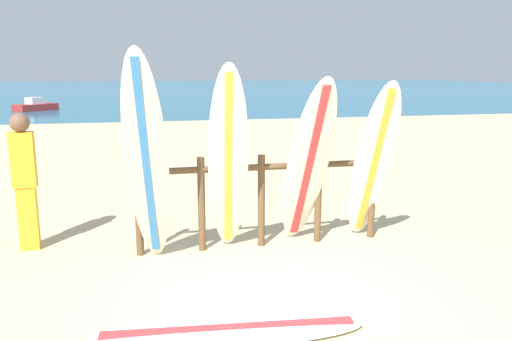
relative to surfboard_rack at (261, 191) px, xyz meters
name	(u,v)px	position (x,y,z in m)	size (l,w,h in m)	color
ground_plane	(284,315)	(-0.22, -1.85, -0.71)	(120.00, 120.00, 0.00)	#D3BC8C
ocean_water	(150,88)	(-0.22, 56.15, -0.71)	(120.00, 80.00, 0.01)	#196B93
surfboard_rack	(261,191)	(0.00, 0.00, 0.00)	(3.10, 0.09, 1.16)	brown
surfboard_leaning_far_left	(147,162)	(-1.38, -0.45, 0.51)	(0.63, 0.94, 2.43)	beige
surfboard_leaning_left	(228,163)	(-0.47, -0.30, 0.43)	(0.59, 1.01, 2.28)	silver
surfboard_leaning_center_left	(308,165)	(0.52, -0.26, 0.36)	(0.62, 1.08, 2.14)	white
surfboard_leaning_center	(373,164)	(1.37, -0.26, 0.34)	(0.56, 1.00, 2.09)	white
surfboard_lying_on_sand	(229,331)	(-0.77, -2.08, -0.67)	(2.36, 0.78, 0.08)	white
beachgoer_standing	(24,176)	(-2.83, 0.51, 0.22)	(0.28, 0.23, 1.69)	gold
small_boat_offshore	(35,106)	(-7.01, 23.64, -0.45)	(2.29, 2.27, 0.71)	#B22D28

